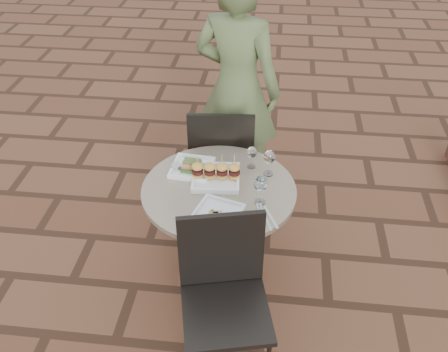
# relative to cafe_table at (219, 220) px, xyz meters

# --- Properties ---
(ground) EXTENTS (60.00, 60.00, 0.00)m
(ground) POSITION_rel_cafe_table_xyz_m (0.29, -0.17, -0.48)
(ground) COLOR brown
(ground) RESTS_ON ground
(cafe_table) EXTENTS (0.90, 0.90, 0.73)m
(cafe_table) POSITION_rel_cafe_table_xyz_m (0.00, 0.00, 0.00)
(cafe_table) COLOR gray
(cafe_table) RESTS_ON ground
(chair_far) EXTENTS (0.47, 0.47, 0.93)m
(chair_far) POSITION_rel_cafe_table_xyz_m (-0.05, 0.61, 0.07)
(chair_far) COLOR black
(chair_far) RESTS_ON ground
(chair_near) EXTENTS (0.53, 0.53, 0.93)m
(chair_near) POSITION_rel_cafe_table_xyz_m (0.09, -0.56, 0.07)
(chair_near) COLOR black
(chair_near) RESTS_ON ground
(diner) EXTENTS (0.75, 0.61, 1.78)m
(diner) POSITION_rel_cafe_table_xyz_m (0.02, 0.95, 0.40)
(diner) COLOR #4D5E34
(diner) RESTS_ON ground
(plate_salmon) EXTENTS (0.26, 0.26, 0.07)m
(plate_salmon) POSITION_rel_cafe_table_xyz_m (-0.18, 0.16, 0.27)
(plate_salmon) COLOR white
(plate_salmon) RESTS_ON cafe_table
(plate_sliders) EXTENTS (0.30, 0.30, 0.18)m
(plate_sliders) POSITION_rel_cafe_table_xyz_m (-0.03, 0.08, 0.29)
(plate_sliders) COLOR white
(plate_sliders) RESTS_ON cafe_table
(plate_tuna) EXTENTS (0.30, 0.30, 0.03)m
(plate_tuna) POSITION_rel_cafe_table_xyz_m (0.02, -0.24, 0.26)
(plate_tuna) COLOR white
(plate_tuna) RESTS_ON cafe_table
(wine_glass_right) EXTENTS (0.08, 0.08, 0.18)m
(wine_glass_right) POSITION_rel_cafe_table_xyz_m (0.24, -0.10, 0.37)
(wine_glass_right) COLOR white
(wine_glass_right) RESTS_ON cafe_table
(wine_glass_mid) EXTENTS (0.06, 0.06, 0.14)m
(wine_glass_mid) POSITION_rel_cafe_table_xyz_m (0.17, 0.23, 0.35)
(wine_glass_mid) COLOR white
(wine_glass_mid) RESTS_ON cafe_table
(wine_glass_far) EXTENTS (0.07, 0.07, 0.17)m
(wine_glass_far) POSITION_rel_cafe_table_xyz_m (0.28, 0.17, 0.36)
(wine_glass_far) COLOR white
(wine_glass_far) RESTS_ON cafe_table
(steel_ramekin) EXTENTS (0.07, 0.07, 0.04)m
(steel_ramekin) POSITION_rel_cafe_table_xyz_m (-0.28, 0.14, 0.27)
(steel_ramekin) COLOR silver
(steel_ramekin) RESTS_ON cafe_table
(cutlery_set) EXTENTS (0.18, 0.25, 0.00)m
(cutlery_set) POSITION_rel_cafe_table_xyz_m (0.28, -0.22, 0.25)
(cutlery_set) COLOR silver
(cutlery_set) RESTS_ON cafe_table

